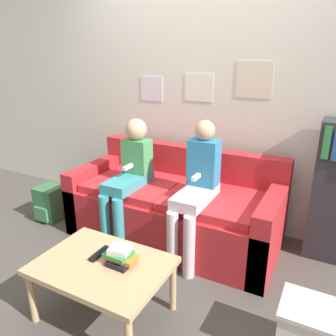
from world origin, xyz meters
The scene contains 9 objects.
ground_plane centered at (0.00, 0.00, 0.00)m, with size 10.00×10.00×0.00m, color #4C4742.
wall_back centered at (0.00, 1.05, 1.30)m, with size 8.00×0.06×2.60m.
couch centered at (0.00, 0.53, 0.29)m, with size 1.86×0.84×0.80m.
coffee_table centered at (0.04, -0.57, 0.35)m, with size 0.81×0.59×0.40m.
person_left centered at (-0.35, 0.33, 0.63)m, with size 0.24×0.57×1.09m.
person_right centered at (0.29, 0.33, 0.64)m, with size 0.24×0.57×1.14m.
tv_remote centered at (-0.03, -0.50, 0.41)m, with size 0.04×0.17×0.02m.
book_stack centered at (0.14, -0.51, 0.45)m, with size 0.20×0.15×0.11m.
backpack centered at (-1.29, 0.24, 0.17)m, with size 0.25×0.27×0.35m.
Camera 1 is at (1.21, -1.89, 1.63)m, focal length 35.00 mm.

